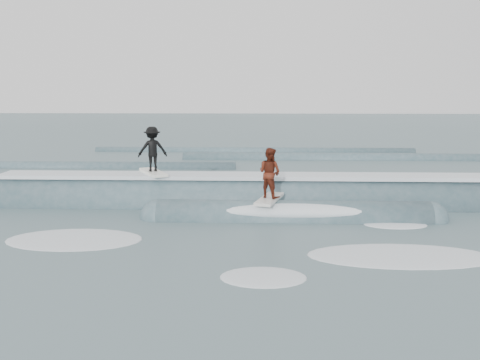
{
  "coord_description": "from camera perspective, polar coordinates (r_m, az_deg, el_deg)",
  "views": [
    {
      "loc": [
        0.68,
        -14.67,
        4.27
      ],
      "look_at": [
        0.0,
        3.89,
        1.1
      ],
      "focal_mm": 40.0,
      "sensor_mm": 36.0,
      "label": 1
    }
  ],
  "objects": [
    {
      "name": "breaking_wave",
      "position": [
        19.63,
        1.01,
        -2.76
      ],
      "size": [
        23.95,
        3.86,
        2.16
      ],
      "color": "#36525B",
      "rests_on": "ground"
    },
    {
      "name": "ground",
      "position": [
        15.29,
        -0.54,
        -6.53
      ],
      "size": [
        160.0,
        160.0,
        0.0
      ],
      "primitive_type": "plane",
      "color": "#415C5F",
      "rests_on": "ground"
    },
    {
      "name": "surfer_black",
      "position": [
        20.09,
        -9.32,
        3.06
      ],
      "size": [
        1.4,
        2.03,
        1.75
      ],
      "color": "white",
      "rests_on": "ground"
    },
    {
      "name": "surfer_red",
      "position": [
        17.59,
        3.18,
        0.45
      ],
      "size": [
        1.04,
        2.07,
        1.75
      ],
      "color": "silver",
      "rests_on": "ground"
    },
    {
      "name": "whitewater",
      "position": [
        14.62,
        2.43,
        -7.31
      ],
      "size": [
        15.89,
        6.32,
        0.1
      ],
      "color": "white",
      "rests_on": "ground"
    },
    {
      "name": "far_swells",
      "position": [
        32.63,
        -0.44,
        2.17
      ],
      "size": [
        40.57,
        8.65,
        0.8
      ],
      "color": "#36525B",
      "rests_on": "ground"
    }
  ]
}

